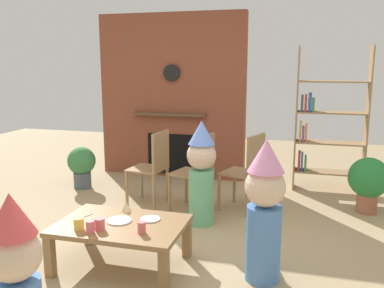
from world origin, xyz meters
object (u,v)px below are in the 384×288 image
(paper_plate_front, at_px, (150,219))
(child_with_cone_hat, at_px, (16,281))
(paper_cup_far_left, at_px, (90,227))
(child_in_pink, at_px, (264,207))
(dining_chair_middle, at_px, (198,168))
(dining_chair_left, at_px, (154,164))
(bookshelf, at_px, (324,125))
(paper_plate_rear, at_px, (119,221))
(birthday_cake_slice, at_px, (126,207))
(potted_plant_short, at_px, (82,164))
(coffee_table, at_px, (121,229))
(paper_cup_near_left, at_px, (100,224))
(paper_cup_near_right, at_px, (79,224))
(child_by_the_chairs, at_px, (201,170))
(potted_plant_tall, at_px, (369,180))
(dining_chair_right, at_px, (248,168))
(paper_cup_center, at_px, (142,227))

(paper_plate_front, xyz_separation_m, child_with_cone_hat, (-0.22, -1.38, 0.16))
(paper_cup_far_left, bearing_deg, child_in_pink, 14.78)
(paper_plate_front, xyz_separation_m, dining_chair_middle, (0.08, 1.31, 0.12))
(paper_plate_front, height_order, dining_chair_left, dining_chair_left)
(bookshelf, height_order, paper_plate_rear, bookshelf)
(birthday_cake_slice, xyz_separation_m, potted_plant_short, (-1.40, 1.63, -0.09))
(coffee_table, relative_size, paper_cup_far_left, 10.54)
(paper_cup_near_left, xyz_separation_m, paper_cup_near_right, (-0.16, -0.04, 0.00))
(child_with_cone_hat, xyz_separation_m, dining_chair_middle, (0.29, 2.69, -0.03))
(coffee_table, distance_m, paper_plate_rear, 0.07)
(child_by_the_chairs, bearing_deg, potted_plant_tall, 136.27)
(coffee_table, bearing_deg, paper_cup_near_right, -141.83)
(paper_cup_near_left, relative_size, potted_plant_short, 0.16)
(birthday_cake_slice, bearing_deg, paper_cup_near_left, -93.47)
(bookshelf, bearing_deg, dining_chair_left, -148.94)
(paper_plate_rear, bearing_deg, birthday_cake_slice, 100.73)
(child_with_cone_hat, distance_m, potted_plant_short, 3.48)
(paper_cup_near_left, relative_size, child_in_pink, 0.08)
(child_by_the_chairs, relative_size, potted_plant_tall, 1.73)
(child_by_the_chairs, relative_size, dining_chair_right, 1.23)
(bookshelf, height_order, potted_plant_tall, bookshelf)
(birthday_cake_slice, height_order, potted_plant_tall, potted_plant_tall)
(birthday_cake_slice, distance_m, potted_plant_short, 2.15)
(paper_cup_far_left, height_order, dining_chair_left, dining_chair_left)
(bookshelf, relative_size, child_by_the_chairs, 1.72)
(paper_cup_near_left, xyz_separation_m, potted_plant_short, (-1.37, 2.07, -0.10))
(paper_plate_rear, bearing_deg, dining_chair_left, 99.35)
(bookshelf, bearing_deg, dining_chair_right, -127.97)
(paper_cup_center, distance_m, birthday_cake_slice, 0.52)
(paper_cup_center, distance_m, child_in_pink, 0.96)
(coffee_table, relative_size, birthday_cake_slice, 10.45)
(birthday_cake_slice, relative_size, child_by_the_chairs, 0.09)
(paper_cup_near_right, bearing_deg, dining_chair_right, 58.61)
(child_in_pink, relative_size, potted_plant_short, 1.97)
(dining_chair_left, bearing_deg, paper_cup_near_left, 102.66)
(paper_cup_far_left, height_order, paper_plate_rear, paper_cup_far_left)
(paper_plate_rear, relative_size, potted_plant_tall, 0.32)
(bookshelf, distance_m, paper_plate_front, 2.99)
(paper_cup_near_left, bearing_deg, potted_plant_short, 123.45)
(paper_cup_near_left, xyz_separation_m, paper_cup_far_left, (-0.04, -0.08, 0.00))
(paper_cup_near_right, height_order, dining_chair_left, dining_chair_left)
(bookshelf, height_order, dining_chair_left, bookshelf)
(paper_cup_near_right, bearing_deg, paper_cup_near_left, 13.08)
(paper_cup_far_left, distance_m, dining_chair_left, 1.76)
(paper_cup_far_left, distance_m, paper_plate_rear, 0.30)
(child_by_the_chairs, distance_m, dining_chair_left, 0.81)
(coffee_table, relative_size, child_with_cone_hat, 1.02)
(paper_plate_rear, height_order, dining_chair_left, dining_chair_left)
(coffee_table, distance_m, paper_cup_center, 0.30)
(coffee_table, xyz_separation_m, paper_plate_front, (0.21, 0.13, 0.06))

